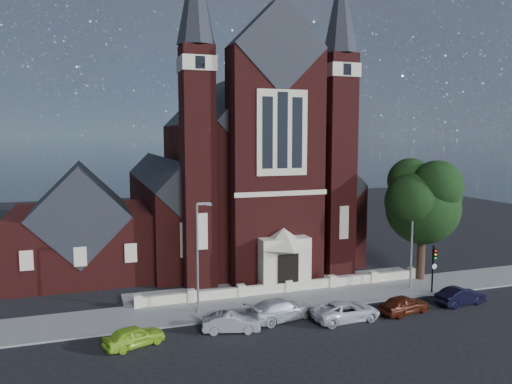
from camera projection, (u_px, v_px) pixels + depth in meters
ground at (255, 267)px, 48.81m from camera, size 120.00×120.00×0.00m
pavement_strip at (298, 300)px, 38.93m from camera, size 60.00×5.00×0.12m
forecourt_paving at (279, 285)px, 42.69m from camera, size 26.00×3.00×0.14m
forecourt_wall at (288, 292)px, 40.81m from camera, size 24.00×0.40×0.90m
church at (232, 177)px, 55.36m from camera, size 20.01×34.90×29.20m
parish_hall at (81, 231)px, 46.08m from camera, size 12.00×12.20×10.24m
street_tree at (426, 203)px, 43.29m from camera, size 6.40×6.60×10.70m
street_lamp_left at (199, 251)px, 35.42m from camera, size 1.16×0.22×8.09m
street_lamp_right at (413, 235)px, 41.15m from camera, size 1.16×0.22×8.09m
traffic_signal at (434, 263)px, 40.19m from camera, size 0.28×0.42×4.00m
car_lime_van at (134, 336)px, 30.32m from camera, size 4.04×2.69×1.28m
car_silver_a at (231, 323)px, 32.57m from camera, size 3.97×2.19×1.24m
car_silver_b at (280, 309)px, 34.72m from camera, size 5.46×3.36×1.48m
car_white_suv at (346, 311)px, 34.57m from camera, size 5.01×2.52×1.36m
car_dark_red at (404, 304)px, 35.90m from camera, size 4.22×2.36×1.36m
car_navy at (461, 296)px, 37.80m from camera, size 4.17×1.83×1.33m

